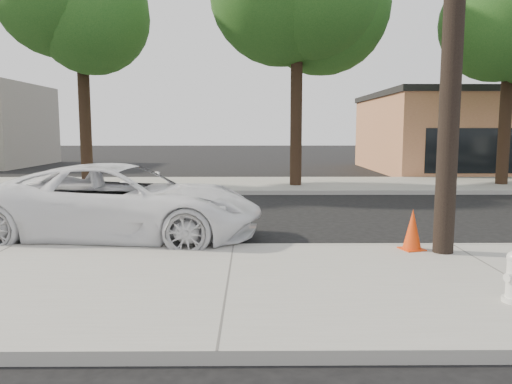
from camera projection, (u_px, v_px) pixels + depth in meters
ground at (237, 230)px, 11.18m from camera, size 120.00×120.00×0.00m
near_sidewalk at (228, 286)px, 6.91m from camera, size 90.00×4.40×0.15m
far_sidewalk at (243, 185)px, 19.61m from camera, size 90.00×5.00×0.15m
curb_near at (233, 249)px, 9.09m from camera, size 90.00×0.12×0.16m
tree_b at (85, 23)px, 18.36m from camera, size 4.34×4.20×8.45m
police_cruiser at (123, 202)px, 10.03m from camera, size 5.85×3.18×1.56m
traffic_cone at (412, 230)px, 8.67m from camera, size 0.46×0.46×0.72m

